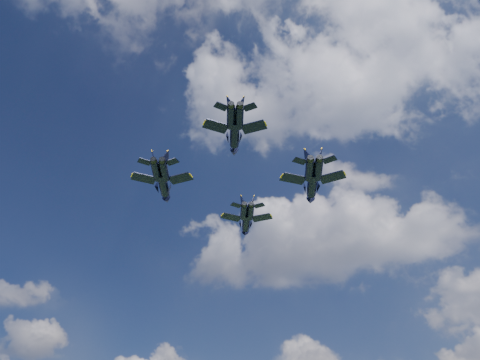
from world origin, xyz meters
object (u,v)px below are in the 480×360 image
at_px(jet_lead, 246,223).
at_px(jet_slot, 235,135).
at_px(jet_left, 164,185).
at_px(jet_right, 312,185).

relative_size(jet_lead, jet_slot, 1.07).
bearing_deg(jet_lead, jet_slot, -96.24).
bearing_deg(jet_slot, jet_left, 126.92).
bearing_deg(jet_left, jet_slot, -51.77).
xyz_separation_m(jet_lead, jet_slot, (9.14, -30.93, -1.54)).
bearing_deg(jet_right, jet_left, -179.18).
relative_size(jet_right, jet_slot, 1.22).
distance_m(jet_lead, jet_slot, 32.29).
height_order(jet_left, jet_right, jet_left).
height_order(jet_lead, jet_slot, jet_lead).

